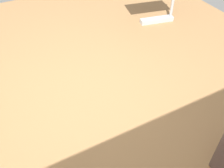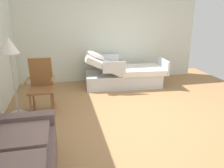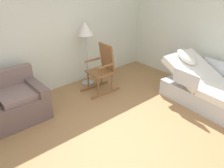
% 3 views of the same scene
% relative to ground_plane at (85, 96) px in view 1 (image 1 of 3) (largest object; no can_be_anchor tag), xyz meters
% --- Properties ---
extents(ground_plane, '(6.43, 6.43, 0.00)m').
position_rel_ground_plane_xyz_m(ground_plane, '(0.00, 0.00, 0.00)').
color(ground_plane, '#9E7247').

